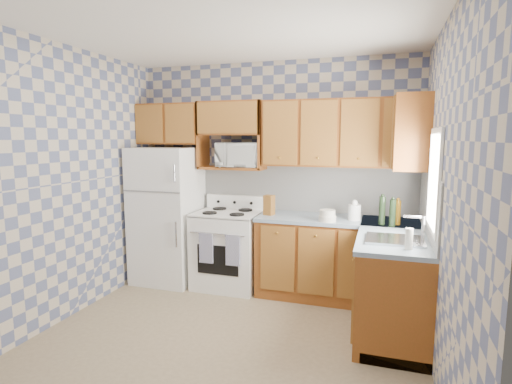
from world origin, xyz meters
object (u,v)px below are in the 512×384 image
at_px(stove_body, 228,250).
at_px(microwave, 240,155).
at_px(electric_kettle, 354,212).
at_px(refrigerator, 167,215).

xyz_separation_m(stove_body, microwave, (0.10, 0.16, 1.15)).
relative_size(stove_body, microwave, 1.70).
xyz_separation_m(stove_body, electric_kettle, (1.48, -0.03, 0.55)).
distance_m(stove_body, microwave, 1.16).
bearing_deg(microwave, electric_kettle, -14.02).
xyz_separation_m(refrigerator, electric_kettle, (2.28, -0.01, 0.16)).
xyz_separation_m(refrigerator, stove_body, (0.80, 0.03, -0.39)).
distance_m(refrigerator, microwave, 1.19).
relative_size(refrigerator, microwave, 3.17).
bearing_deg(stove_body, refrigerator, -178.22).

